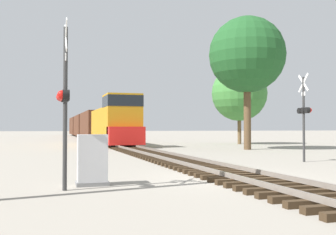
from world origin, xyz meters
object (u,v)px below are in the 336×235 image
(freight_train, at_px, (89,126))
(crossing_signal_near, at_px, (64,98))
(tree_mid_background, at_px, (239,93))
(crossing_signal_far, at_px, (304,112))
(tree_far_right, at_px, (247,55))
(relay_cabinet, at_px, (92,160))

(freight_train, height_order, crossing_signal_near, crossing_signal_near)
(tree_mid_background, bearing_deg, freight_train, 116.99)
(crossing_signal_far, bearing_deg, tree_far_right, -8.66)
(crossing_signal_near, distance_m, relay_cabinet, 2.14)
(relay_cabinet, relative_size, tree_far_right, 0.14)
(crossing_signal_far, xyz_separation_m, tree_mid_background, (6.99, 20.63, 2.86))
(crossing_signal_near, bearing_deg, tree_mid_background, 143.29)
(crossing_signal_far, relative_size, relay_cabinet, 2.93)
(tree_far_right, height_order, tree_mid_background, tree_far_right)
(crossing_signal_near, relative_size, relay_cabinet, 3.08)
(relay_cabinet, relative_size, tree_mid_background, 0.18)
(freight_train, xyz_separation_m, crossing_signal_near, (-5.73, -52.43, 0.50))
(freight_train, distance_m, tree_mid_background, 29.36)
(freight_train, xyz_separation_m, tree_far_right, (8.92, -35.74, 5.45))
(crossing_signal_near, relative_size, tree_far_right, 0.44)
(crossing_signal_near, relative_size, crossing_signal_far, 1.05)
(crossing_signal_near, height_order, crossing_signal_far, crossing_signal_near)
(freight_train, xyz_separation_m, tree_mid_background, (13.24, -25.99, 3.32))
(crossing_signal_far, xyz_separation_m, tree_far_right, (2.67, 10.89, 4.99))
(freight_train, height_order, tree_mid_background, tree_mid_background)
(tree_far_right, xyz_separation_m, tree_mid_background, (4.32, 9.75, -2.13))
(freight_train, bearing_deg, tree_far_right, -75.98)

